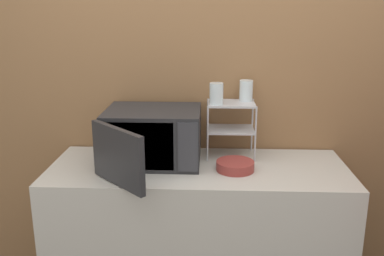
# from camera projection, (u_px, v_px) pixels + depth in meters

# --- Properties ---
(wall_back) EXTENTS (8.00, 0.06, 2.60)m
(wall_back) POSITION_uv_depth(u_px,v_px,m) (200.00, 89.00, 2.59)
(wall_back) COLOR olive
(wall_back) RESTS_ON ground_plane
(counter) EXTENTS (1.63, 0.63, 0.94)m
(counter) POSITION_uv_depth(u_px,v_px,m) (198.00, 242.00, 2.47)
(counter) COLOR #B7B2A8
(counter) RESTS_ON ground_plane
(microwave) EXTENTS (0.54, 0.71, 0.30)m
(microwave) POSITION_uv_depth(u_px,v_px,m) (152.00, 137.00, 2.37)
(microwave) COLOR #262628
(microwave) RESTS_ON counter
(dish_rack) EXTENTS (0.28, 0.21, 0.32)m
(dish_rack) POSITION_uv_depth(u_px,v_px,m) (231.00, 118.00, 2.46)
(dish_rack) COLOR #B2B2B7
(dish_rack) RESTS_ON counter
(glass_front_left) EXTENTS (0.08, 0.08, 0.12)m
(glass_front_left) POSITION_uv_depth(u_px,v_px,m) (216.00, 94.00, 2.37)
(glass_front_left) COLOR silver
(glass_front_left) RESTS_ON dish_rack
(glass_back_right) EXTENTS (0.08, 0.08, 0.12)m
(glass_back_right) POSITION_uv_depth(u_px,v_px,m) (246.00, 91.00, 2.46)
(glass_back_right) COLOR silver
(glass_back_right) RESTS_ON dish_rack
(bowl) EXTENTS (0.20, 0.20, 0.05)m
(bowl) POSITION_uv_depth(u_px,v_px,m) (235.00, 166.00, 2.28)
(bowl) COLOR maroon
(bowl) RESTS_ON counter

